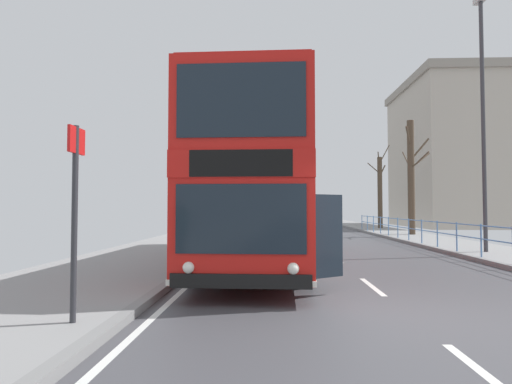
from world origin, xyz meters
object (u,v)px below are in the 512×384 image
double_decker_bus_main (260,187)px  bare_tree_far_01 (411,175)px  street_lamp_far_side (483,105)px  bus_stop_sign_near (75,201)px  background_building_00 (466,154)px  bare_tree_far_00 (380,191)px

double_decker_bus_main → bare_tree_far_01: bearing=54.7°
street_lamp_far_side → bare_tree_far_01: size_ratio=1.36×
bare_tree_far_01 → bus_stop_sign_near: bearing=-119.4°
double_decker_bus_main → bus_stop_sign_near: double_decker_bus_main is taller
double_decker_bus_main → background_building_00: (18.34, 26.24, 4.41)m
double_decker_bus_main → bare_tree_far_00: (8.82, 20.09, 0.71)m
double_decker_bus_main → background_building_00: background_building_00 is taller
street_lamp_far_side → bare_tree_far_01: bearing=85.8°
bus_stop_sign_near → bare_tree_far_01: (10.94, 19.41, 1.87)m
bare_tree_far_01 → background_building_00: (9.69, 14.01, 3.09)m
bus_stop_sign_near → bare_tree_far_00: bare_tree_far_00 is taller
street_lamp_far_side → bare_tree_far_00: street_lamp_far_side is taller
street_lamp_far_side → background_building_00: bearing=66.5°
double_decker_bus_main → bare_tree_far_00: bearing=66.3°
background_building_00 → street_lamp_far_side: bearing=-113.5°
double_decker_bus_main → bus_stop_sign_near: size_ratio=4.39×
street_lamp_far_side → bus_stop_sign_near: bearing=-137.1°
bare_tree_far_00 → background_building_00: 11.92m
double_decker_bus_main → bare_tree_far_01: 15.04m
bare_tree_far_00 → background_building_00: (9.52, 6.15, 3.70)m
bus_stop_sign_near → bare_tree_far_00: 29.48m
double_decker_bus_main → background_building_00: size_ratio=0.87×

